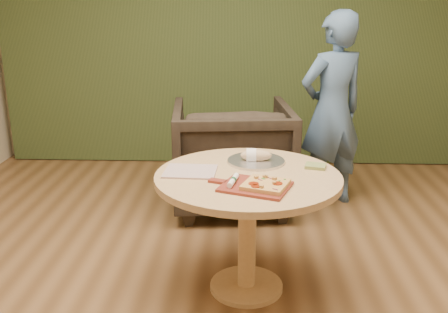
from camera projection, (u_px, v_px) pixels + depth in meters
name	position (u px, v px, depth m)	size (l,w,h in m)	color
room_shell	(211.00, 68.00, 2.39)	(5.04, 6.04, 2.84)	brown
curtain	(229.00, 32.00, 5.16)	(4.80, 0.14, 2.78)	#2E3D1C
pedestal_table	(248.00, 197.00, 2.92)	(1.08, 1.08, 0.75)	tan
pizza_paddle	(254.00, 186.00, 2.67)	(0.47, 0.38, 0.01)	maroon
flatbread_pizza	(266.00, 184.00, 2.64)	(0.28, 0.28, 0.04)	#DEAA56
cutlery_roll	(233.00, 180.00, 2.70)	(0.06, 0.20, 0.03)	white
newspaper	(190.00, 171.00, 2.91)	(0.30, 0.25, 0.01)	silver
serving_tray	(256.00, 161.00, 3.09)	(0.36, 0.36, 0.02)	silver
bread_roll	(255.00, 155.00, 3.08)	(0.19, 0.09, 0.09)	#D7B583
green_packet	(316.00, 166.00, 2.99)	(0.12, 0.10, 0.02)	olive
armchair	(232.00, 150.00, 4.22)	(0.97, 0.91, 1.00)	black
person_standing	(332.00, 111.00, 4.18)	(0.60, 0.40, 1.65)	#48678B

